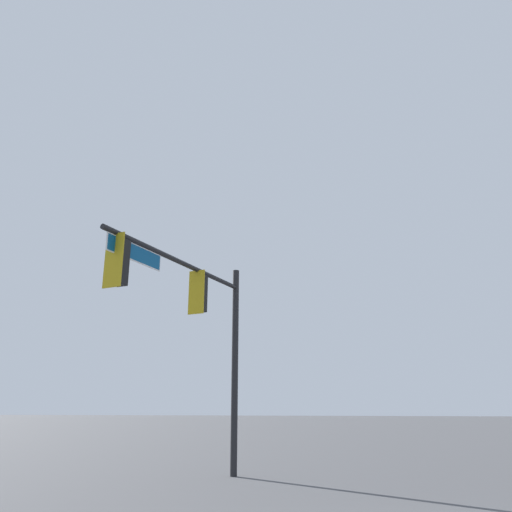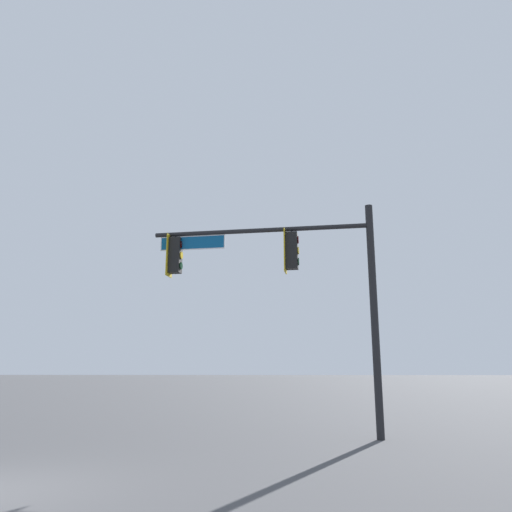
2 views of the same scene
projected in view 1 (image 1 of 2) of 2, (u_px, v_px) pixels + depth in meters
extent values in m
cylinder|color=black|center=(235.00, 367.00, 16.12)|extent=(0.21, 0.21, 6.51)
cylinder|color=black|center=(182.00, 263.00, 14.10)|extent=(6.50, 0.90, 0.14)
cube|color=gold|center=(196.00, 292.00, 14.58)|extent=(0.09, 0.52, 1.30)
cube|color=black|center=(200.00, 293.00, 14.74)|extent=(0.39, 0.36, 1.10)
cylinder|color=black|center=(200.00, 273.00, 14.92)|extent=(0.04, 0.04, 0.12)
cylinder|color=#340503|center=(204.00, 284.00, 15.01)|extent=(0.06, 0.22, 0.22)
cylinder|color=yellow|center=(203.00, 295.00, 14.91)|extent=(0.06, 0.22, 0.22)
cylinder|color=black|center=(203.00, 305.00, 14.82)|extent=(0.06, 0.22, 0.22)
cube|color=gold|center=(114.00, 260.00, 11.48)|extent=(0.09, 0.52, 1.30)
cube|color=black|center=(119.00, 262.00, 11.64)|extent=(0.39, 0.36, 1.10)
cylinder|color=black|center=(121.00, 237.00, 11.83)|extent=(0.04, 0.04, 0.12)
cylinder|color=#340503|center=(126.00, 251.00, 11.92)|extent=(0.06, 0.22, 0.22)
cylinder|color=yellow|center=(125.00, 264.00, 11.82)|extent=(0.06, 0.22, 0.22)
cylinder|color=black|center=(124.00, 278.00, 11.72)|extent=(0.06, 0.22, 0.22)
cube|color=#0A4C7F|center=(135.00, 253.00, 12.22)|extent=(1.98, 0.27, 0.38)
cube|color=white|center=(135.00, 253.00, 12.22)|extent=(2.04, 0.26, 0.44)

